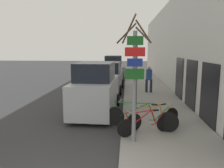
{
  "coord_description": "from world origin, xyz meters",
  "views": [
    {
      "loc": [
        1.18,
        -3.69,
        2.95
      ],
      "look_at": [
        0.51,
        6.0,
        1.39
      ],
      "focal_mm": 35.0,
      "sensor_mm": 36.0,
      "label": 1
    }
  ],
  "objects_px": {
    "parked_car_1": "(108,78)",
    "bicycle_0": "(146,124)",
    "pedestrian_near": "(149,77)",
    "bicycle_2": "(154,117)",
    "parked_car_2": "(114,69)",
    "bicycle_1": "(141,117)",
    "signpost": "(134,83)",
    "street_tree": "(135,67)",
    "parked_car_0": "(96,90)"
  },
  "relations": [
    {
      "from": "signpost",
      "to": "bicycle_0",
      "type": "height_order",
      "value": "signpost"
    },
    {
      "from": "signpost",
      "to": "pedestrian_near",
      "type": "xyz_separation_m",
      "value": [
        1.21,
        7.84,
        -0.83
      ]
    },
    {
      "from": "bicycle_1",
      "to": "parked_car_2",
      "type": "xyz_separation_m",
      "value": [
        -1.81,
        13.58,
        0.48
      ]
    },
    {
      "from": "bicycle_2",
      "to": "parked_car_1",
      "type": "xyz_separation_m",
      "value": [
        -2.28,
        7.54,
        0.43
      ]
    },
    {
      "from": "signpost",
      "to": "parked_car_1",
      "type": "bearing_deg",
      "value": 99.85
    },
    {
      "from": "bicycle_2",
      "to": "parked_car_2",
      "type": "height_order",
      "value": "parked_car_2"
    },
    {
      "from": "bicycle_1",
      "to": "bicycle_2",
      "type": "height_order",
      "value": "bicycle_1"
    },
    {
      "from": "bicycle_1",
      "to": "parked_car_1",
      "type": "relative_size",
      "value": 0.56
    },
    {
      "from": "pedestrian_near",
      "to": "parked_car_2",
      "type": "bearing_deg",
      "value": -57.69
    },
    {
      "from": "bicycle_1",
      "to": "pedestrian_near",
      "type": "height_order",
      "value": "pedestrian_near"
    },
    {
      "from": "parked_car_1",
      "to": "parked_car_2",
      "type": "relative_size",
      "value": 1.02
    },
    {
      "from": "bicycle_0",
      "to": "pedestrian_near",
      "type": "xyz_separation_m",
      "value": [
        0.79,
        7.24,
        0.64
      ]
    },
    {
      "from": "street_tree",
      "to": "bicycle_0",
      "type": "bearing_deg",
      "value": -85.41
    },
    {
      "from": "parked_car_0",
      "to": "pedestrian_near",
      "type": "relative_size",
      "value": 2.47
    },
    {
      "from": "bicycle_2",
      "to": "parked_car_0",
      "type": "relative_size",
      "value": 0.47
    },
    {
      "from": "bicycle_0",
      "to": "pedestrian_near",
      "type": "height_order",
      "value": "pedestrian_near"
    },
    {
      "from": "parked_car_1",
      "to": "bicycle_2",
      "type": "bearing_deg",
      "value": -71.41
    },
    {
      "from": "bicycle_0",
      "to": "parked_car_0",
      "type": "height_order",
      "value": "parked_car_0"
    },
    {
      "from": "parked_car_0",
      "to": "pedestrian_near",
      "type": "xyz_separation_m",
      "value": [
        2.86,
        4.38,
        0.07
      ]
    },
    {
      "from": "pedestrian_near",
      "to": "street_tree",
      "type": "bearing_deg",
      "value": 85.08
    },
    {
      "from": "signpost",
      "to": "bicycle_1",
      "type": "relative_size",
      "value": 1.31
    },
    {
      "from": "pedestrian_near",
      "to": "signpost",
      "type": "bearing_deg",
      "value": 91.65
    },
    {
      "from": "bicycle_1",
      "to": "pedestrian_near",
      "type": "xyz_separation_m",
      "value": [
        0.94,
        6.75,
        0.58
      ]
    },
    {
      "from": "bicycle_0",
      "to": "pedestrian_near",
      "type": "relative_size",
      "value": 1.09
    },
    {
      "from": "parked_car_0",
      "to": "bicycle_1",
      "type": "bearing_deg",
      "value": -48.71
    },
    {
      "from": "bicycle_1",
      "to": "street_tree",
      "type": "relative_size",
      "value": 0.57
    },
    {
      "from": "bicycle_1",
      "to": "signpost",
      "type": "bearing_deg",
      "value": -179.08
    },
    {
      "from": "street_tree",
      "to": "pedestrian_near",
      "type": "bearing_deg",
      "value": 74.66
    },
    {
      "from": "signpost",
      "to": "bicycle_1",
      "type": "distance_m",
      "value": 1.8
    },
    {
      "from": "pedestrian_near",
      "to": "street_tree",
      "type": "relative_size",
      "value": 0.39
    },
    {
      "from": "bicycle_0",
      "to": "pedestrian_near",
      "type": "bearing_deg",
      "value": -31.15
    },
    {
      "from": "parked_car_1",
      "to": "parked_car_2",
      "type": "xyz_separation_m",
      "value": [
        -0.0,
        5.85,
        0.1
      ]
    },
    {
      "from": "parked_car_1",
      "to": "parked_car_0",
      "type": "bearing_deg",
      "value": -89.54
    },
    {
      "from": "bicycle_1",
      "to": "pedestrian_near",
      "type": "distance_m",
      "value": 6.84
    },
    {
      "from": "bicycle_0",
      "to": "parked_car_2",
      "type": "relative_size",
      "value": 0.42
    },
    {
      "from": "signpost",
      "to": "street_tree",
      "type": "xyz_separation_m",
      "value": [
        0.15,
        3.98,
        0.16
      ]
    },
    {
      "from": "parked_car_2",
      "to": "parked_car_1",
      "type": "bearing_deg",
      "value": -91.17
    },
    {
      "from": "signpost",
      "to": "parked_car_0",
      "type": "bearing_deg",
      "value": 115.53
    },
    {
      "from": "bicycle_0",
      "to": "pedestrian_near",
      "type": "distance_m",
      "value": 7.31
    },
    {
      "from": "signpost",
      "to": "pedestrian_near",
      "type": "relative_size",
      "value": 1.93
    },
    {
      "from": "signpost",
      "to": "parked_car_2",
      "type": "bearing_deg",
      "value": 95.97
    },
    {
      "from": "parked_car_1",
      "to": "bicycle_0",
      "type": "bearing_deg",
      "value": -74.9
    },
    {
      "from": "street_tree",
      "to": "parked_car_1",
      "type": "bearing_deg",
      "value": 109.13
    },
    {
      "from": "bicycle_2",
      "to": "street_tree",
      "type": "relative_size",
      "value": 0.45
    },
    {
      "from": "bicycle_0",
      "to": "parked_car_0",
      "type": "xyz_separation_m",
      "value": [
        -2.07,
        2.86,
        0.57
      ]
    },
    {
      "from": "bicycle_1",
      "to": "parked_car_1",
      "type": "height_order",
      "value": "parked_car_1"
    },
    {
      "from": "bicycle_0",
      "to": "bicycle_2",
      "type": "relative_size",
      "value": 0.94
    },
    {
      "from": "parked_car_0",
      "to": "parked_car_1",
      "type": "relative_size",
      "value": 0.93
    },
    {
      "from": "bicycle_2",
      "to": "parked_car_0",
      "type": "bearing_deg",
      "value": 17.32
    },
    {
      "from": "bicycle_2",
      "to": "parked_car_2",
      "type": "relative_size",
      "value": 0.45
    }
  ]
}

